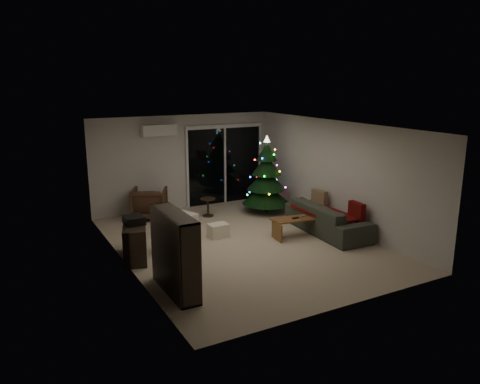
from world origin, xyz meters
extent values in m
plane|color=beige|center=(0.00, 0.00, 0.00)|extent=(6.50, 6.50, 0.00)
plane|color=white|center=(0.00, 0.00, 2.50)|extent=(6.50, 6.50, 0.00)
cube|color=silver|center=(0.00, 3.25, 1.25)|extent=(5.00, 0.02, 2.50)
cube|color=silver|center=(0.00, -3.25, 1.25)|extent=(5.00, 0.02, 2.50)
cube|color=silver|center=(-2.50, 0.00, 1.25)|extent=(0.02, 6.50, 2.50)
cube|color=silver|center=(2.50, 0.00, 1.25)|extent=(0.02, 6.50, 2.50)
cube|color=black|center=(1.20, 3.23, 1.05)|extent=(2.20, 0.02, 2.10)
cube|color=white|center=(-0.70, 3.13, 2.15)|extent=(0.90, 0.22, 0.28)
cube|color=#3F3833|center=(1.20, 3.75, -0.05)|extent=(2.60, 1.00, 0.10)
cube|color=white|center=(1.20, 4.15, 0.50)|extent=(2.20, 0.06, 1.00)
cube|color=black|center=(-2.25, 0.26, 0.35)|extent=(0.74, 1.21, 0.71)
cube|color=black|center=(-2.25, 0.26, 0.78)|extent=(0.36, 0.42, 0.15)
imported|color=#423221|center=(-1.16, 2.72, 0.38)|extent=(1.11, 1.12, 0.77)
cube|color=silver|center=(-0.92, 1.14, 0.24)|extent=(0.69, 0.69, 0.48)
cube|color=white|center=(-1.58, 0.33, 0.15)|extent=(0.48, 0.41, 0.29)
cube|color=white|center=(-0.28, 0.62, 0.15)|extent=(0.43, 0.33, 0.30)
cylinder|color=black|center=(0.20, 2.19, 0.24)|extent=(0.48, 0.48, 0.47)
cylinder|color=black|center=(-0.91, 3.47, 0.82)|extent=(0.26, 0.26, 1.63)
imported|color=#232A1F|center=(2.05, -0.29, 0.34)|extent=(1.03, 2.35, 0.67)
cube|color=#490D06|center=(1.95, -0.29, 0.49)|extent=(0.72, 1.66, 0.06)
cube|color=#826B55|center=(2.30, 0.36, 0.61)|extent=(0.17, 0.45, 0.44)
cube|color=#490D06|center=(2.30, -0.94, 0.61)|extent=(0.16, 0.45, 0.44)
cube|color=black|center=(1.24, -0.18, 0.43)|extent=(0.17, 0.05, 0.02)
cube|color=slate|center=(1.49, -0.13, 0.43)|extent=(0.16, 0.09, 0.02)
cone|color=black|center=(1.70, 1.81, 1.01)|extent=(1.36, 1.36, 2.02)
camera|label=1|loc=(-4.56, -8.28, 3.44)|focal=35.00mm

